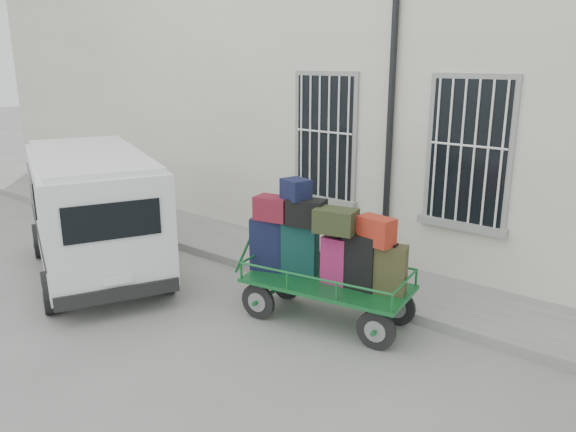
# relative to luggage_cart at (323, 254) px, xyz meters

# --- Properties ---
(ground) EXTENTS (80.00, 80.00, 0.00)m
(ground) POSITION_rel_luggage_cart_xyz_m (-1.24, -0.65, -1.00)
(ground) COLOR slate
(ground) RESTS_ON ground
(building) EXTENTS (24.00, 5.15, 6.00)m
(building) POSITION_rel_luggage_cart_xyz_m (-1.24, 4.85, 2.00)
(building) COLOR beige
(building) RESTS_ON ground
(sidewalk) EXTENTS (24.00, 1.70, 0.15)m
(sidewalk) POSITION_rel_luggage_cart_xyz_m (-1.24, 1.55, -0.92)
(sidewalk) COLOR slate
(sidewalk) RESTS_ON ground
(luggage_cart) EXTENTS (2.81, 1.42, 2.02)m
(luggage_cart) POSITION_rel_luggage_cart_xyz_m (0.00, 0.00, 0.00)
(luggage_cart) COLOR black
(luggage_cart) RESTS_ON ground
(van) EXTENTS (4.56, 3.36, 2.14)m
(van) POSITION_rel_luggage_cart_xyz_m (-4.14, -0.98, 0.23)
(van) COLOR silver
(van) RESTS_ON ground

